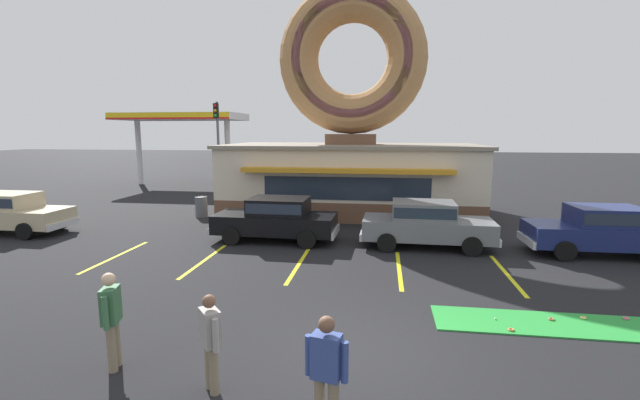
# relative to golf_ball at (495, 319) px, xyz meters

# --- Properties ---
(ground_plane) EXTENTS (160.00, 160.00, 0.00)m
(ground_plane) POSITION_rel_golf_ball_xyz_m (-2.69, -1.78, -0.05)
(ground_plane) COLOR black
(donut_shop_building) EXTENTS (12.30, 6.75, 10.96)m
(donut_shop_building) POSITION_rel_golf_ball_xyz_m (-3.99, 12.16, 3.69)
(donut_shop_building) COLOR brown
(donut_shop_building) RESTS_ON ground
(putting_mat) EXTENTS (4.67, 1.22, 0.03)m
(putting_mat) POSITION_rel_golf_ball_xyz_m (1.05, -0.02, -0.04)
(putting_mat) COLOR green
(putting_mat) RESTS_ON ground
(mini_donut_near_left) EXTENTS (0.13, 0.13, 0.04)m
(mini_donut_near_left) POSITION_rel_golf_ball_xyz_m (1.88, 0.33, -0.00)
(mini_donut_near_left) COLOR #E5C666
(mini_donut_near_left) RESTS_ON putting_mat
(mini_donut_near_right) EXTENTS (0.13, 0.13, 0.04)m
(mini_donut_near_right) POSITION_rel_golf_ball_xyz_m (1.17, 0.16, -0.00)
(mini_donut_near_right) COLOR #A5724C
(mini_donut_near_right) RESTS_ON putting_mat
(mini_donut_mid_left) EXTENTS (0.13, 0.13, 0.04)m
(mini_donut_mid_left) POSITION_rel_golf_ball_xyz_m (2.76, 0.43, -0.00)
(mini_donut_mid_left) COLOR #D8667F
(mini_donut_mid_left) RESTS_ON putting_mat
(mini_donut_mid_centre) EXTENTS (0.13, 0.13, 0.04)m
(mini_donut_mid_centre) POSITION_rel_golf_ball_xyz_m (0.18, -0.48, -0.00)
(mini_donut_mid_centre) COLOR #D17F47
(mini_donut_mid_centre) RESTS_ON putting_mat
(golf_ball) EXTENTS (0.04, 0.04, 0.04)m
(golf_ball) POSITION_rel_golf_ball_xyz_m (0.00, 0.00, 0.00)
(golf_ball) COLOR white
(golf_ball) RESTS_ON putting_mat
(car_champagne) EXTENTS (4.56, 1.98, 1.60)m
(car_champagne) POSITION_rel_golf_ball_xyz_m (-16.97, 5.60, 0.82)
(car_champagne) COLOR #BCAD89
(car_champagne) RESTS_ON ground
(car_navy) EXTENTS (4.58, 2.02, 1.60)m
(car_navy) POSITION_rel_golf_ball_xyz_m (4.63, 5.66, 0.82)
(car_navy) COLOR navy
(car_navy) RESTS_ON ground
(car_black) EXTENTS (4.60, 2.07, 1.60)m
(car_black) POSITION_rel_golf_ball_xyz_m (-6.25, 5.94, 0.82)
(car_black) COLOR black
(car_black) RESTS_ON ground
(car_grey) EXTENTS (4.60, 2.07, 1.60)m
(car_grey) POSITION_rel_golf_ball_xyz_m (-0.92, 5.84, 0.82)
(car_grey) COLOR slate
(car_grey) RESTS_ON ground
(pedestrian_blue_sweater_man) EXTENTS (0.33, 0.58, 1.69)m
(pedestrian_blue_sweater_man) POSITION_rel_golf_ball_xyz_m (-6.88, -2.86, 0.89)
(pedestrian_blue_sweater_man) COLOR #7F7056
(pedestrian_blue_sweater_man) RESTS_ON ground
(pedestrian_hooded_kid) EXTENTS (0.58, 0.32, 1.66)m
(pedestrian_hooded_kid) POSITION_rel_golf_ball_xyz_m (-3.12, -3.94, 0.87)
(pedestrian_hooded_kid) COLOR #7F7056
(pedestrian_hooded_kid) RESTS_ON ground
(pedestrian_leather_jacket_man) EXTENTS (0.43, 0.48, 1.57)m
(pedestrian_leather_jacket_man) POSITION_rel_golf_ball_xyz_m (-5.00, -3.23, 0.81)
(pedestrian_leather_jacket_man) COLOR #7F7056
(pedestrian_leather_jacket_man) RESTS_ON ground
(trash_bin) EXTENTS (0.57, 0.57, 0.97)m
(trash_bin) POSITION_rel_golf_ball_xyz_m (-10.81, 9.70, 0.45)
(trash_bin) COLOR #51565B
(trash_bin) RESTS_ON ground
(traffic_light_pole) EXTENTS (0.28, 0.47, 5.80)m
(traffic_light_pole) POSITION_rel_golf_ball_xyz_m (-12.69, 16.77, 3.66)
(traffic_light_pole) COLOR #595B60
(traffic_light_pole) RESTS_ON ground
(gas_station_canopy) EXTENTS (9.00, 4.46, 5.30)m
(gas_station_canopy) POSITION_rel_golf_ball_xyz_m (-17.17, 21.07, 4.81)
(gas_station_canopy) COLOR silver
(gas_station_canopy) RESTS_ON ground
(parking_stripe_far_left) EXTENTS (0.12, 3.60, 0.01)m
(parking_stripe_far_left) POSITION_rel_golf_ball_xyz_m (-10.90, 3.22, -0.05)
(parking_stripe_far_left) COLOR yellow
(parking_stripe_far_left) RESTS_ON ground
(parking_stripe_left) EXTENTS (0.12, 3.60, 0.01)m
(parking_stripe_left) POSITION_rel_golf_ball_xyz_m (-7.90, 3.22, -0.05)
(parking_stripe_left) COLOR yellow
(parking_stripe_left) RESTS_ON ground
(parking_stripe_mid_left) EXTENTS (0.12, 3.60, 0.01)m
(parking_stripe_mid_left) POSITION_rel_golf_ball_xyz_m (-4.90, 3.22, -0.05)
(parking_stripe_mid_left) COLOR yellow
(parking_stripe_mid_left) RESTS_ON ground
(parking_stripe_centre) EXTENTS (0.12, 3.60, 0.01)m
(parking_stripe_centre) POSITION_rel_golf_ball_xyz_m (-1.90, 3.22, -0.05)
(parking_stripe_centre) COLOR yellow
(parking_stripe_centre) RESTS_ON ground
(parking_stripe_mid_right) EXTENTS (0.12, 3.60, 0.01)m
(parking_stripe_mid_right) POSITION_rel_golf_ball_xyz_m (1.10, 3.22, -0.05)
(parking_stripe_mid_right) COLOR yellow
(parking_stripe_mid_right) RESTS_ON ground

